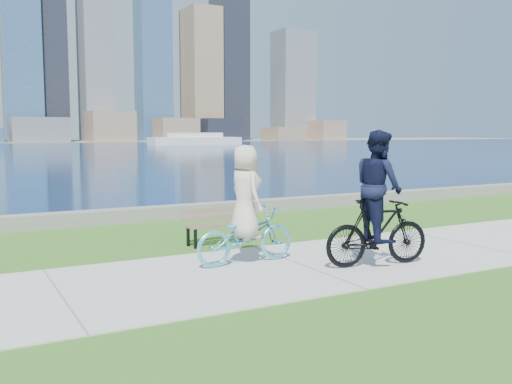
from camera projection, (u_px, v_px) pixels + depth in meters
ground at (301, 266)px, 9.89m from camera, size 320.00×320.00×0.00m
concrete_path at (301, 265)px, 9.89m from camera, size 80.00×3.50×0.02m
seawall at (176, 212)px, 15.30m from camera, size 90.00×0.50×0.35m
ferry_far at (195, 140)px, 98.71m from camera, size 15.84×4.53×2.15m
park_bench at (216, 222)px, 11.81m from camera, size 1.45×0.62×0.73m
cyclist_woman at (245, 220)px, 9.92m from camera, size 0.73×1.91×2.07m
cyclist_man at (378, 209)px, 9.72m from camera, size 0.89×1.99×2.33m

